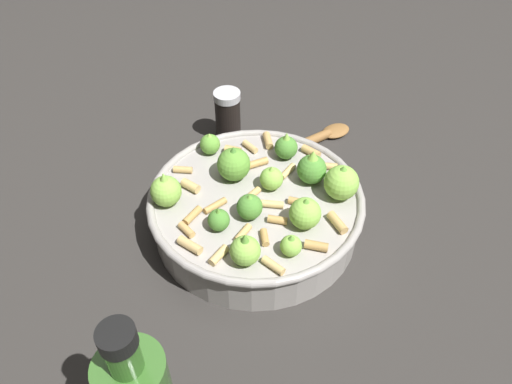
{
  "coord_description": "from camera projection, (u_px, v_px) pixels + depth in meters",
  "views": [
    {
      "loc": [
        -0.11,
        0.47,
        0.54
      ],
      "look_at": [
        0.0,
        0.0,
        0.07
      ],
      "focal_mm": 35.36,
      "sensor_mm": 36.0,
      "label": 1
    }
  ],
  "objects": [
    {
      "name": "cooking_pan",
      "position": [
        257.0,
        207.0,
        0.69
      ],
      "size": [
        0.3,
        0.3,
        0.11
      ],
      "color": "#9E9993",
      "rests_on": "ground"
    },
    {
      "name": "wooden_spoon",
      "position": [
        301.0,
        145.0,
        0.84
      ],
      "size": [
        0.18,
        0.19,
        0.02
      ],
      "color": "olive",
      "rests_on": "ground"
    },
    {
      "name": "pepper_shaker",
      "position": [
        228.0,
        116.0,
        0.84
      ],
      "size": [
        0.04,
        0.04,
        0.09
      ],
      "color": "black",
      "rests_on": "ground"
    },
    {
      "name": "ground_plane",
      "position": [
        256.0,
        226.0,
        0.72
      ],
      "size": [
        2.4,
        2.4,
        0.0
      ],
      "primitive_type": "plane",
      "color": "#2D2B28"
    }
  ]
}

